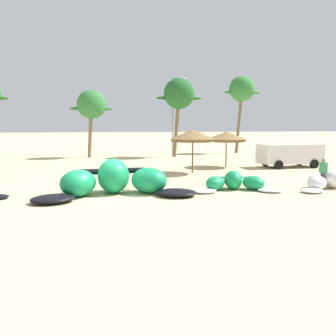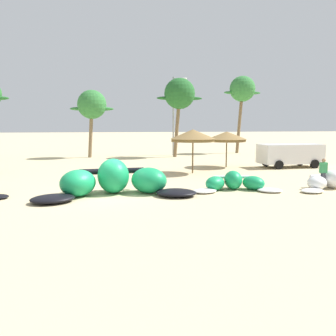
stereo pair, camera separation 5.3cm
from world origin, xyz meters
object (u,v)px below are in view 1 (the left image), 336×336
kite_center (234,183)px  beach_umbrella_near_palms (226,137)px  lamppost_west_center (174,112)px  kite_left_of_center (114,181)px  parked_van (288,154)px  person_near_kites (323,173)px  palm_center_right (242,90)px  palm_left_of_gap (91,105)px  beach_umbrella_middle (193,135)px  kite_right_of_center (335,182)px  palm_center_left (179,94)px

kite_center → beach_umbrella_near_palms: (2.79, 9.80, 2.06)m
lamppost_west_center → kite_left_of_center: bearing=-107.6°
parked_van → person_near_kites: (-2.81, -9.15, -0.27)m
palm_center_right → palm_left_of_gap: bearing=-169.9°
beach_umbrella_middle → kite_left_of_center: bearing=-128.6°
kite_left_of_center → person_near_kites: size_ratio=4.92×
beach_umbrella_middle → parked_van: 8.69m
parked_van → lamppost_west_center: lamppost_west_center is taller
kite_right_of_center → kite_center: bearing=174.3°
kite_center → palm_center_left: palm_center_left is taller
person_near_kites → beach_umbrella_middle: bearing=127.9°
person_near_kites → palm_center_left: (-4.03, 19.56, 5.61)m
lamppost_west_center → beach_umbrella_middle: bearing=-95.2°
kite_center → parked_van: (7.61, 8.79, 0.71)m
kite_left_of_center → person_near_kites: kite_left_of_center is taller
beach_umbrella_middle → palm_left_of_gap: palm_left_of_gap is taller
kite_right_of_center → person_near_kites: size_ratio=3.13×
kite_center → palm_center_right: palm_center_right is taller
kite_left_of_center → beach_umbrella_near_palms: beach_umbrella_near_palms is taller
kite_right_of_center → person_near_kites: 0.78m
palm_left_of_gap → palm_center_left: bearing=-5.0°
kite_right_of_center → beach_umbrella_near_palms: bearing=104.3°
kite_center → parked_van: parked_van is taller
parked_van → kite_center: bearing=-130.9°
palm_center_left → person_near_kites: bearing=-78.4°
beach_umbrella_middle → palm_left_of_gap: (-7.45, 13.30, 2.67)m
kite_right_of_center → palm_center_right: bearing=81.5°
beach_umbrella_near_palms → lamppost_west_center: size_ratio=0.38×
beach_umbrella_middle → lamppost_west_center: 14.86m
kite_right_of_center → beach_umbrella_middle: 9.73m
kite_center → palm_left_of_gap: palm_left_of_gap is taller
kite_left_of_center → kite_center: (6.21, 0.22, -0.28)m
parked_van → palm_center_right: size_ratio=0.56×
person_near_kites → palm_left_of_gap: palm_left_of_gap is taller
beach_umbrella_middle → lamppost_west_center: size_ratio=0.37×
beach_umbrella_near_palms → palm_center_right: 15.40m
kite_right_of_center → lamppost_west_center: size_ratio=0.60×
kite_right_of_center → lamppost_west_center: bearing=102.3°
palm_left_of_gap → lamppost_west_center: lamppost_west_center is taller
kite_center → parked_van: size_ratio=0.96×
kite_left_of_center → kite_right_of_center: (11.63, -0.32, -0.28)m
palm_center_right → palm_center_left: bearing=-155.0°
palm_center_left → lamppost_west_center: (-0.14, 2.13, -1.69)m
palm_center_right → kite_right_of_center: bearing=-98.5°
palm_center_right → kite_left_of_center: bearing=-123.1°
kite_right_of_center → lamppost_west_center: (-4.78, 21.89, 4.36)m
kite_center → beach_umbrella_middle: size_ratio=1.52×
kite_right_of_center → palm_left_of_gap: (-13.55, 20.53, 4.93)m
lamppost_west_center → beach_umbrella_near_palms: bearing=-79.4°
parked_van → palm_center_right: bearing=84.6°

